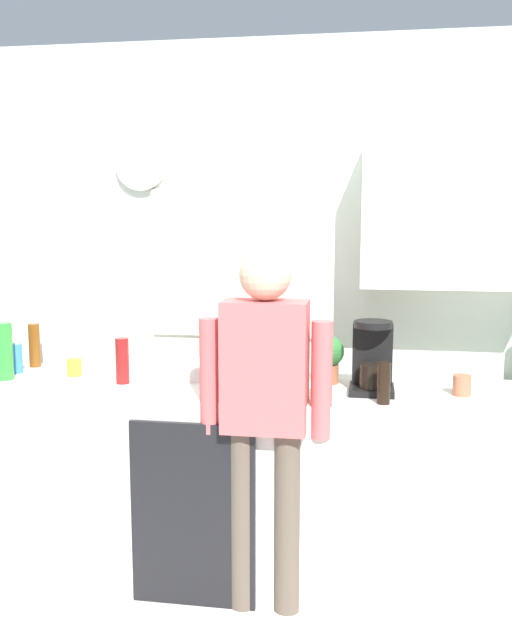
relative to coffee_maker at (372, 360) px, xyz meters
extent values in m
plane|color=silver|center=(-0.45, -0.28, -1.08)|extent=(8.00, 8.00, 0.00)
cube|color=beige|center=(-0.45, 0.02, -0.62)|extent=(2.92, 0.64, 0.94)
cube|color=black|center=(-0.77, -0.31, -0.66)|extent=(0.56, 0.02, 0.84)
cube|color=silver|center=(-0.45, 0.45, 0.22)|extent=(4.52, 0.10, 2.60)
cube|color=beige|center=(-0.72, 0.39, 0.40)|extent=(0.86, 0.02, 0.76)
cube|color=#8CA5C6|center=(-0.72, 0.39, 0.40)|extent=(0.80, 0.02, 0.70)
cube|color=silver|center=(0.36, 0.24, 0.65)|extent=(0.84, 0.32, 0.68)
cylinder|color=silver|center=(-1.20, 0.38, 0.90)|extent=(0.26, 0.03, 0.26)
cube|color=black|center=(0.00, -0.03, -0.13)|extent=(0.20, 0.20, 0.03)
cube|color=black|center=(0.00, 0.03, 0.02)|extent=(0.18, 0.08, 0.28)
cylinder|color=black|center=(0.00, -0.06, -0.06)|extent=(0.11, 0.11, 0.11)
cylinder|color=black|center=(0.00, -0.03, 0.17)|extent=(0.17, 0.17, 0.03)
cylinder|color=#2D8C33|center=(-1.77, -0.05, -0.01)|extent=(0.09, 0.09, 0.28)
cylinder|color=brown|center=(-1.76, 0.25, -0.03)|extent=(0.06, 0.06, 0.23)
cylinder|color=maroon|center=(-1.17, -0.03, -0.04)|extent=(0.06, 0.06, 0.22)
cylinder|color=black|center=(0.05, -0.20, -0.06)|extent=(0.06, 0.06, 0.18)
cylinder|color=#B26647|center=(0.40, 0.00, -0.10)|extent=(0.08, 0.08, 0.09)
cylinder|color=yellow|center=(-1.47, 0.08, -0.10)|extent=(0.07, 0.07, 0.08)
cylinder|color=white|center=(-0.88, 0.13, -0.11)|extent=(0.22, 0.22, 0.08)
cylinder|color=#9E5638|center=(-0.21, 0.13, -0.10)|extent=(0.10, 0.10, 0.09)
sphere|color=#2D7233|center=(-0.21, 0.13, 0.01)|extent=(0.15, 0.15, 0.15)
cylinder|color=blue|center=(-1.78, 0.09, -0.07)|extent=(0.06, 0.06, 0.15)
cone|color=white|center=(-1.78, 0.09, 0.02)|extent=(0.02, 0.02, 0.03)
cylinder|color=brown|center=(-0.55, -0.28, -0.67)|extent=(0.12, 0.12, 0.82)
cylinder|color=brown|center=(-0.35, -0.28, -0.67)|extent=(0.12, 0.12, 0.82)
cube|color=#D85959|center=(-0.45, -0.28, 0.02)|extent=(0.36, 0.20, 0.56)
sphere|color=#D8AD8C|center=(-0.45, -0.28, 0.41)|extent=(0.22, 0.22, 0.22)
cylinder|color=#D85959|center=(-0.69, -0.28, -0.03)|extent=(0.09, 0.09, 0.50)
cylinder|color=#D85959|center=(-0.21, -0.28, -0.03)|extent=(0.09, 0.09, 0.50)
camera|label=1|loc=(-0.01, -3.17, 0.66)|focal=39.56mm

